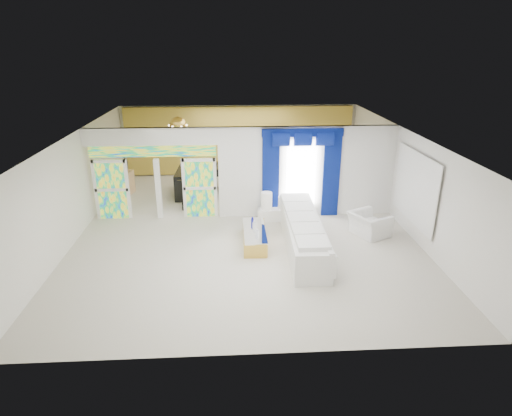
{
  "coord_description": "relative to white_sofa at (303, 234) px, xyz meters",
  "views": [
    {
      "loc": [
        -0.37,
        -12.59,
        5.49
      ],
      "look_at": [
        0.3,
        -1.2,
        1.1
      ],
      "focal_mm": 30.36,
      "sensor_mm": 36.0,
      "label": 1
    }
  ],
  "objects": [
    {
      "name": "chandelier",
      "position": [
        -3.9,
        4.92,
        2.23
      ],
      "size": [
        0.6,
        0.6,
        0.6
      ],
      "primitive_type": "sphere",
      "color": "gold",
      "rests_on": "ceiling"
    },
    {
      "name": "blue_drape_left",
      "position": [
        -0.7,
        2.39,
        0.98
      ],
      "size": [
        0.55,
        0.1,
        2.8
      ],
      "primitive_type": "cube",
      "color": "#031546",
      "rests_on": "ground"
    },
    {
      "name": "blue_drape_right",
      "position": [
        1.3,
        2.39,
        0.98
      ],
      "size": [
        0.55,
        0.1,
        2.8
      ],
      "primitive_type": "cube",
      "color": "#031546",
      "rests_on": "ground"
    },
    {
      "name": "stained_panel_right",
      "position": [
        -3.03,
        2.52,
        0.58
      ],
      "size": [
        0.95,
        0.04,
        2.0
      ],
      "primitive_type": "cube",
      "color": "#994C3F",
      "rests_on": "ground"
    },
    {
      "name": "window_pane",
      "position": [
        0.3,
        2.42,
        1.03
      ],
      "size": [
        1.0,
        0.02,
        2.3
      ],
      "primitive_type": "cube",
      "color": "white",
      "rests_on": "dividing_wall"
    },
    {
      "name": "decanters",
      "position": [
        -1.34,
        0.42,
        0.08
      ],
      "size": [
        0.18,
        0.88,
        0.17
      ],
      "color": "white",
      "rests_on": "coffee_table"
    },
    {
      "name": "white_sofa",
      "position": [
        0.0,
        0.0,
        0.0
      ],
      "size": [
        1.06,
        4.38,
        0.83
      ],
      "primitive_type": "cube",
      "rotation": [
        0.0,
        0.0,
        -0.03
      ],
      "color": "silver",
      "rests_on": "ground"
    },
    {
      "name": "tv_console",
      "position": [
        -6.1,
        5.11,
        0.02
      ],
      "size": [
        0.69,
        0.65,
        0.87
      ],
      "primitive_type": "cube",
      "rotation": [
        0.0,
        0.0,
        -0.19
      ],
      "color": "tan",
      "rests_on": "ground"
    },
    {
      "name": "console_table",
      "position": [
        -0.56,
        2.04,
        -0.22
      ],
      "size": [
        1.17,
        0.39,
        0.39
      ],
      "primitive_type": "cube",
      "rotation": [
        0.0,
        0.0,
        0.02
      ],
      "color": "white",
      "rests_on": "ground"
    },
    {
      "name": "blue_pelmet",
      "position": [
        0.3,
        2.39,
        2.4
      ],
      "size": [
        2.6,
        0.12,
        0.25
      ],
      "primitive_type": "cube",
      "color": "#031546",
      "rests_on": "dividing_wall"
    },
    {
      "name": "gold_curtains",
      "position": [
        -1.6,
        7.42,
        1.08
      ],
      "size": [
        9.7,
        0.12,
        2.9
      ],
      "primitive_type": "cube",
      "color": "gold",
      "rests_on": "ground"
    },
    {
      "name": "grand_piano",
      "position": [
        -3.3,
        4.83,
        0.07
      ],
      "size": [
        1.53,
        1.97,
        0.97
      ],
      "primitive_type": "cube",
      "rotation": [
        0.0,
        0.0,
        -0.03
      ],
      "color": "black",
      "rests_on": "ground"
    },
    {
      "name": "wall_mirror",
      "position": [
        3.34,
        0.52,
        1.13
      ],
      "size": [
        0.04,
        2.7,
        1.9
      ],
      "primitive_type": "cube",
      "color": "white",
      "rests_on": "ground"
    },
    {
      "name": "table_lamp",
      "position": [
        -0.86,
        2.04,
        0.26
      ],
      "size": [
        0.36,
        0.36,
        0.58
      ],
      "primitive_type": "cylinder",
      "color": "white",
      "rests_on": "console_table"
    },
    {
      "name": "dividing_header",
      "position": [
        -4.45,
        2.52,
        2.31
      ],
      "size": [
        4.3,
        0.18,
        0.55
      ],
      "primitive_type": "cube",
      "color": "white",
      "rests_on": "dividing_wall"
    },
    {
      "name": "stained_transom",
      "position": [
        -4.45,
        2.52,
        1.83
      ],
      "size": [
        4.0,
        0.05,
        0.35
      ],
      "primitive_type": "cube",
      "color": "#994C3F",
      "rests_on": "dividing_header"
    },
    {
      "name": "dividing_wall",
      "position": [
        0.55,
        2.52,
        1.08
      ],
      "size": [
        5.7,
        0.18,
        3.0
      ],
      "primitive_type": "cube",
      "color": "white",
      "rests_on": "ground"
    },
    {
      "name": "piano_bench",
      "position": [
        -3.3,
        3.23,
        -0.28
      ],
      "size": [
        0.83,
        0.35,
        0.27
      ],
      "primitive_type": "cube",
      "rotation": [
        0.0,
        0.0,
        -0.03
      ],
      "color": "black",
      "rests_on": "ground"
    },
    {
      "name": "armchair",
      "position": [
        2.14,
        0.7,
        -0.07
      ],
      "size": [
        1.31,
        1.37,
        0.7
      ],
      "primitive_type": "imported",
      "rotation": [
        0.0,
        0.0,
        2.02
      ],
      "color": "silver",
      "rests_on": "ground"
    },
    {
      "name": "floor",
      "position": [
        -1.6,
        1.52,
        -0.42
      ],
      "size": [
        12.0,
        12.0,
        0.0
      ],
      "primitive_type": "plane",
      "color": "#B7AF9E",
      "rests_on": "ground"
    },
    {
      "name": "stained_panel_left",
      "position": [
        -5.88,
        2.52,
        0.58
      ],
      "size": [
        0.95,
        0.04,
        2.0
      ],
      "primitive_type": "cube",
      "color": "#994C3F",
      "rests_on": "ground"
    },
    {
      "name": "coffee_table",
      "position": [
        -1.35,
        0.3,
        -0.21
      ],
      "size": [
        0.68,
        1.91,
        0.42
      ],
      "primitive_type": "cube",
      "rotation": [
        0.0,
        0.0,
        -0.03
      ],
      "color": "gold",
      "rests_on": "ground"
    }
  ]
}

